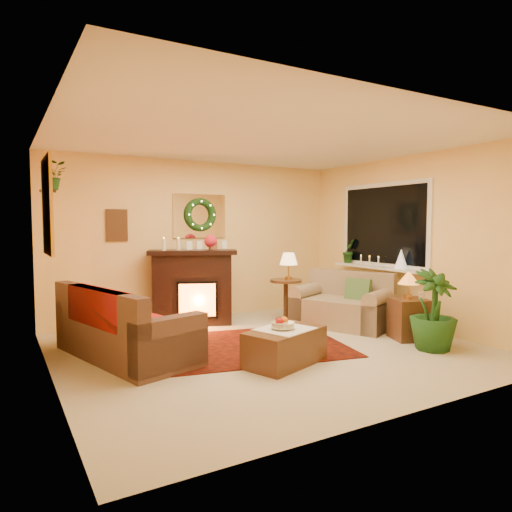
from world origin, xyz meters
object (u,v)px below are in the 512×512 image
loveseat (342,299)px  side_table_round (286,301)px  sofa (126,321)px  coffee_table (285,346)px  end_table_square (409,320)px  fireplace (192,289)px

loveseat → side_table_round: 0.93m
sofa → loveseat: sofa is taller
coffee_table → end_table_square: bearing=-17.5°
sofa → end_table_square: (3.55, -1.08, -0.16)m
fireplace → loveseat: bearing=-11.1°
fireplace → loveseat: 2.32m
sofa → side_table_round: 2.85m
end_table_square → coffee_table: (-2.09, -0.09, -0.06)m
side_table_round → loveseat: bearing=-56.0°
end_table_square → coffee_table: 2.09m
coffee_table → side_table_round: bearing=36.3°
fireplace → coffee_table: size_ratio=1.28×
loveseat → coffee_table: loveseat is taller
fireplace → coffee_table: fireplace is taller
end_table_square → coffee_table: end_table_square is taller
fireplace → sofa: bearing=-114.6°
loveseat → end_table_square: bearing=-100.0°
end_table_square → loveseat: bearing=104.8°
coffee_table → fireplace: bearing=73.1°
side_table_round → coffee_table: (-1.29, -1.93, -0.11)m
end_table_square → coffee_table: size_ratio=0.59×
fireplace → end_table_square: size_ratio=2.16×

